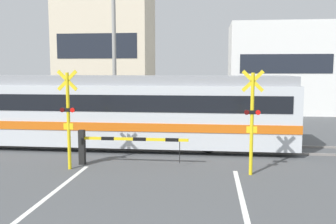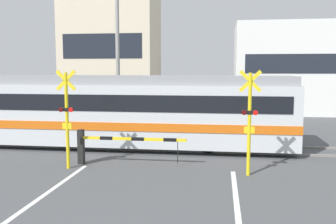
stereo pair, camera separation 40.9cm
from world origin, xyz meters
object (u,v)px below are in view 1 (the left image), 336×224
crossing_barrier_far (213,122)px  crossing_signal_left (68,115)px  commuter_train (77,108)px  crossing_barrier_near (108,143)px  crossing_signal_right (252,118)px  pedestrian (202,110)px

crossing_barrier_far → crossing_signal_left: size_ratio=1.16×
commuter_train → crossing_barrier_near: size_ratio=4.76×
commuter_train → crossing_barrier_far: 6.42m
crossing_signal_right → pedestrian: crossing_signal_right is taller
commuter_train → pedestrian: commuter_train is taller
crossing_barrier_near → crossing_barrier_far: same height
commuter_train → crossing_signal_left: (1.04, -3.68, 0.18)m
crossing_barrier_near → crossing_signal_left: bearing=-149.6°
crossing_signal_left → crossing_signal_right: bearing=0.0°
pedestrian → crossing_signal_right: bearing=-79.2°
commuter_train → crossing_signal_left: bearing=-74.1°
crossing_signal_right → pedestrian: (-1.73, 9.10, -0.77)m
crossing_barrier_near → crossing_barrier_far: bearing=57.6°
crossing_barrier_near → crossing_signal_left: 1.66m
pedestrian → crossing_signal_left: bearing=-114.3°
crossing_barrier_far → crossing_signal_right: (1.12, -6.35, 1.04)m
commuter_train → crossing_signal_right: (6.89, -3.68, 0.18)m
commuter_train → crossing_barrier_near: bearing=-54.4°
pedestrian → commuter_train: bearing=-133.6°
crossing_signal_right → commuter_train: bearing=151.9°
crossing_signal_left → pedestrian: size_ratio=1.84×
crossing_barrier_near → crossing_barrier_far: size_ratio=1.00×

